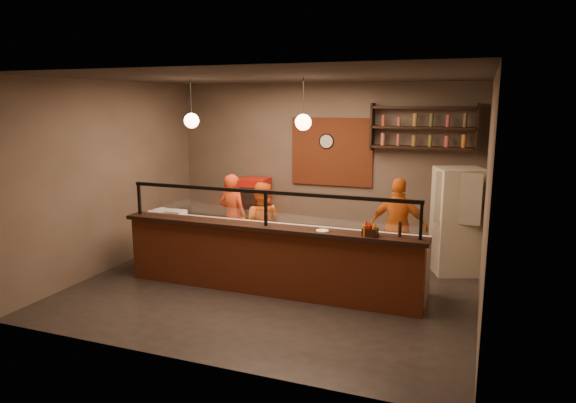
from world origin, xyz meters
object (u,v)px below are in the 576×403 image
at_px(cook_right, 398,227).
at_px(condiment_caddy, 370,232).
at_px(wall_clock, 327,141).
at_px(cook_mid, 261,225).
at_px(cook_left, 233,217).
at_px(pepper_mill, 400,229).
at_px(red_cooler, 254,211).
at_px(fridge, 457,221).
at_px(pizza_dough, 299,231).

distance_m(cook_right, condiment_caddy, 1.68).
relative_size(wall_clock, cook_mid, 0.20).
relative_size(wall_clock, cook_left, 0.19).
relative_size(wall_clock, pepper_mill, 1.46).
relative_size(condiment_caddy, pepper_mill, 0.95).
bearing_deg(cook_mid, cook_right, 178.48).
distance_m(cook_left, red_cooler, 1.04).
height_order(red_cooler, condiment_caddy, red_cooler).
bearing_deg(cook_right, fridge, -150.25).
bearing_deg(pepper_mill, cook_mid, 155.96).
xyz_separation_m(cook_right, red_cooler, (-3.01, 0.84, -0.14)).
distance_m(fridge, pizza_dough, 2.77).
height_order(condiment_caddy, pepper_mill, pepper_mill).
bearing_deg(wall_clock, cook_right, -35.88).
distance_m(fridge, red_cooler, 3.94).
xyz_separation_m(wall_clock, condiment_caddy, (1.46, -2.80, -0.99)).
distance_m(pizza_dough, pepper_mill, 1.64).
height_order(cook_mid, pizza_dough, cook_mid).
distance_m(red_cooler, pepper_mill, 4.06).
distance_m(cook_mid, pepper_mill, 2.82).
relative_size(cook_mid, red_cooler, 1.11).
bearing_deg(pizza_dough, cook_right, 41.06).
relative_size(wall_clock, fridge, 0.17).
bearing_deg(fridge, pepper_mill, -128.90).
height_order(wall_clock, cook_mid, wall_clock).
relative_size(cook_right, condiment_caddy, 8.31).
height_order(wall_clock, cook_right, wall_clock).
distance_m(wall_clock, cook_left, 2.32).
xyz_separation_m(cook_left, pepper_mill, (3.20, -1.35, 0.37)).
bearing_deg(condiment_caddy, cook_mid, 150.07).
bearing_deg(wall_clock, red_cooler, -167.62).
bearing_deg(cook_left, pizza_dough, 160.81).
bearing_deg(cook_left, fridge, -158.43).
bearing_deg(condiment_caddy, wall_clock, 117.45).
distance_m(cook_mid, red_cooler, 1.43).
distance_m(cook_right, red_cooler, 3.13).
bearing_deg(pepper_mill, condiment_caddy, -163.86).
relative_size(cook_left, pepper_mill, 7.67).
relative_size(red_cooler, pepper_mill, 6.57).
relative_size(cook_mid, pepper_mill, 7.26).
relative_size(fridge, red_cooler, 1.32).
xyz_separation_m(cook_left, cook_right, (2.96, 0.19, 0.03)).
distance_m(pizza_dough, condiment_caddy, 1.31).
height_order(wall_clock, cook_left, wall_clock).
height_order(wall_clock, pepper_mill, wall_clock).
xyz_separation_m(fridge, red_cooler, (-3.91, 0.37, -0.21)).
bearing_deg(pizza_dough, pepper_mill, -13.37).
bearing_deg(cook_mid, red_cooler, -72.08).
bearing_deg(cook_left, cook_right, -164.44).
bearing_deg(condiment_caddy, fridge, 63.80).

